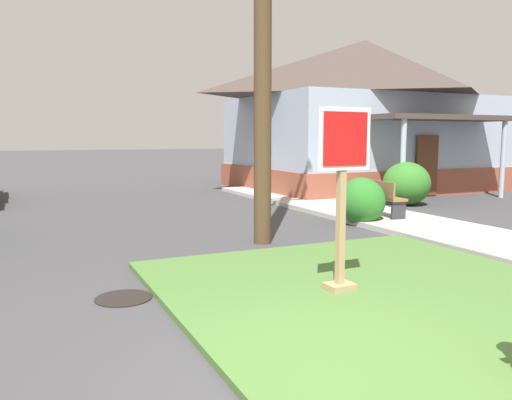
# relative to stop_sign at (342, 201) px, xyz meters

# --- Properties ---
(ground_plane) EXTENTS (160.00, 160.00, 0.00)m
(ground_plane) POSITION_rel_stop_sign_xyz_m (-1.38, -1.92, -1.21)
(ground_plane) COLOR #3D3D3F
(grass_corner_patch) EXTENTS (5.25, 5.74, 0.08)m
(grass_corner_patch) POSITION_rel_stop_sign_xyz_m (0.47, -0.30, -1.17)
(grass_corner_patch) COLOR #477033
(grass_corner_patch) RESTS_ON ground
(sidewalk_strip) EXTENTS (2.20, 17.14, 0.12)m
(sidewalk_strip) POSITION_rel_stop_sign_xyz_m (4.30, 3.98, -1.15)
(sidewalk_strip) COLOR #B2AFA8
(sidewalk_strip) RESTS_ON ground
(stop_sign) EXTENTS (0.76, 0.30, 2.27)m
(stop_sign) POSITION_rel_stop_sign_xyz_m (0.00, 0.00, 0.00)
(stop_sign) COLOR #A3845B
(stop_sign) RESTS_ON grass_corner_patch
(manhole_cover) EXTENTS (0.70, 0.70, 0.02)m
(manhole_cover) POSITION_rel_stop_sign_xyz_m (-2.51, 1.03, -1.20)
(manhole_cover) COLOR black
(manhole_cover) RESTS_ON ground
(street_bench) EXTENTS (0.55, 1.71, 0.85)m
(street_bench) POSITION_rel_stop_sign_xyz_m (4.22, 4.67, -0.62)
(street_bench) COLOR brown
(street_bench) RESTS_ON sidewalk_strip
(corner_house) EXTENTS (9.71, 8.67, 5.71)m
(corner_house) POSITION_rel_stop_sign_xyz_m (8.72, 11.39, 1.72)
(corner_house) COLOR brown
(corner_house) RESTS_ON ground
(shrub_near_porch) EXTENTS (1.38, 1.38, 1.27)m
(shrub_near_porch) POSITION_rel_stop_sign_xyz_m (6.68, 6.47, -0.57)
(shrub_near_porch) COLOR #327226
(shrub_near_porch) RESTS_ON ground
(shrub_by_curb) EXTENTS (1.09, 1.09, 1.08)m
(shrub_by_curb) POSITION_rel_stop_sign_xyz_m (3.44, 4.26, -0.67)
(shrub_by_curb) COLOR #2A7025
(shrub_by_curb) RESTS_ON ground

